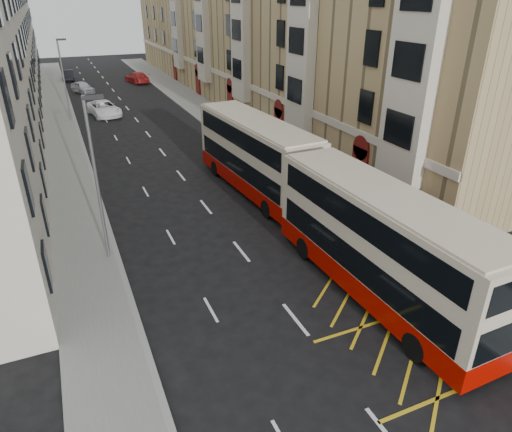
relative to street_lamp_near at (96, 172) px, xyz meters
name	(u,v)px	position (x,y,z in m)	size (l,w,h in m)	color
ground	(351,389)	(6.35, -12.00, -4.64)	(200.00, 200.00, 0.00)	black
pavement_right	(241,135)	(14.35, 18.00, -4.56)	(4.00, 120.00, 0.15)	slate
pavement_left	(66,156)	(-1.15, 18.00, -4.56)	(3.00, 120.00, 0.15)	slate
kerb_right	(221,137)	(12.35, 18.00, -4.56)	(0.25, 120.00, 0.15)	gray
kerb_left	(86,153)	(0.35, 18.00, -4.56)	(0.25, 120.00, 0.15)	gray
road_markings	(129,110)	(6.35, 33.00, -4.63)	(10.00, 110.00, 0.01)	silver
terrace_right	(246,36)	(21.23, 33.38, 2.88)	(10.75, 79.00, 15.25)	tan
guard_railing	(393,251)	(12.60, -6.25, -3.78)	(0.06, 6.56, 1.01)	red
street_lamp_near	(96,172)	(0.00, 0.00, 0.00)	(0.93, 0.18, 8.00)	slate
street_lamp_far	(64,76)	(0.00, 30.00, 0.00)	(0.93, 0.18, 8.00)	slate
double_decker_front	(380,244)	(10.42, -7.75, -2.13)	(3.17, 12.39, 4.91)	beige
double_decker_rear	(256,156)	(10.27, 5.13, -2.14)	(3.65, 12.47, 4.91)	beige
pedestrian_far	(458,290)	(12.70, -10.19, -3.54)	(1.10, 0.46, 1.88)	black
white_van	(104,108)	(3.49, 31.17, -3.84)	(2.66, 5.76, 1.60)	white
car_silver	(83,87)	(2.42, 45.41, -3.88)	(1.79, 4.45, 1.52)	#B9BAC0
car_dark	(68,75)	(1.23, 56.78, -3.87)	(1.61, 4.62, 1.52)	black
car_red	(137,77)	(10.57, 50.48, -3.83)	(2.25, 5.53, 1.60)	maroon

